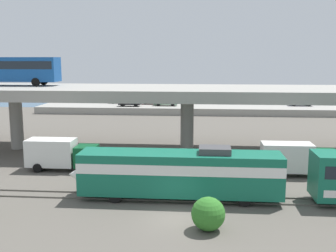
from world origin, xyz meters
TOP-DOWN VIEW (x-y plane):
  - ground_plane at (0.00, 0.00)m, footprint 260.00×260.00m
  - rail_strip_near at (0.00, 3.29)m, footprint 110.00×0.12m
  - rail_strip_far at (0.00, 4.71)m, footprint 110.00×0.12m
  - train_locomotive at (-0.69, 4.00)m, footprint 16.53×3.04m
  - highway_overpass at (0.00, 20.00)m, footprint 96.00×11.72m
  - transit_bus_on_overpass at (-21.60, 21.51)m, footprint 12.00×2.68m
  - service_truck_west at (-11.99, 11.26)m, footprint 6.80×2.46m
  - service_truck_east at (10.49, 11.26)m, footprint 6.80×2.46m
  - pier_parking_lot at (0.00, 55.00)m, footprint 61.56×11.06m
  - parked_car_0 at (21.11, 56.00)m, footprint 4.57×1.86m
  - parked_car_1 at (-15.49, 57.54)m, footprint 4.36×1.86m
  - parked_car_2 at (-5.60, 53.95)m, footprint 4.60×1.90m
  - parked_car_3 at (-12.61, 52.41)m, footprint 4.25×1.86m
  - parked_car_4 at (-8.54, 56.32)m, footprint 4.28×1.82m
  - harbor_water at (0.00, 78.00)m, footprint 140.00×36.00m
  - shrub_right at (2.20, -1.67)m, footprint 2.17×2.17m

SIDE VIEW (x-z plane):
  - ground_plane at x=0.00m, z-range 0.00..0.00m
  - harbor_water at x=0.00m, z-range 0.00..0.01m
  - rail_strip_near at x=0.00m, z-range 0.00..0.12m
  - rail_strip_far at x=0.00m, z-range 0.00..0.12m
  - pier_parking_lot at x=0.00m, z-range 0.00..1.35m
  - shrub_right at x=2.20m, z-range 0.00..2.17m
  - service_truck_west at x=-11.99m, z-range 0.12..3.16m
  - service_truck_east at x=10.49m, z-range 0.12..3.16m
  - parked_car_4 at x=-8.54m, z-range 1.37..2.87m
  - parked_car_3 at x=-12.61m, z-range 1.37..2.87m
  - parked_car_1 at x=-15.49m, z-range 1.37..2.87m
  - parked_car_0 at x=21.11m, z-range 1.37..2.87m
  - parked_car_2 at x=-5.60m, z-range 1.37..2.87m
  - train_locomotive at x=-0.69m, z-range 0.10..4.28m
  - highway_overpass at x=0.00m, z-range 2.95..10.44m
  - transit_bus_on_overpass at x=-21.60m, z-range 7.85..11.25m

